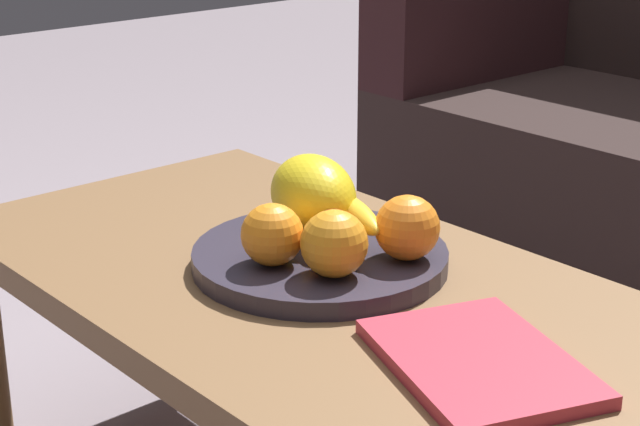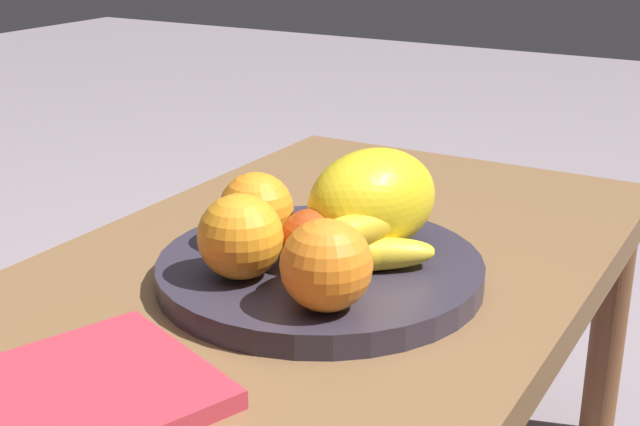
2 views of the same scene
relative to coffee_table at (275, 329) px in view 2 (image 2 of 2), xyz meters
The scene contains 9 objects.
coffee_table is the anchor object (origin of this frame).
fruit_bowl 0.08m from the coffee_table, 143.71° to the left, with size 0.34×0.34×0.03m, color #302A38.
melon_large_front 0.17m from the coffee_table, 145.83° to the left, with size 0.15×0.11×0.11m, color yellow.
orange_front 0.13m from the coffee_table, 130.93° to the right, with size 0.08×0.08×0.08m, color orange.
orange_left 0.12m from the coffee_table, 21.55° to the right, with size 0.08×0.08×0.08m, color orange.
orange_right 0.15m from the coffee_table, 58.88° to the left, with size 0.08×0.08×0.08m, color orange.
apple_front 0.11m from the coffee_table, 119.54° to the left, with size 0.06×0.06×0.06m, color #AF3D13.
banana_bunch 0.13m from the coffee_table, 111.70° to the left, with size 0.15×0.15×0.06m.
magazine 0.29m from the coffee_table, ahead, with size 0.25×0.18×0.02m, color #B83141.
Camera 2 is at (0.67, 0.44, 0.76)m, focal length 48.81 mm.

